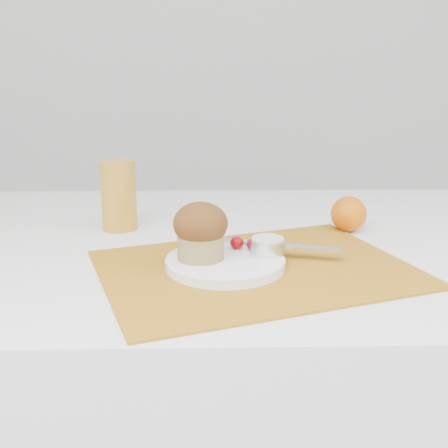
{
  "coord_description": "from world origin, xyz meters",
  "views": [
    {
      "loc": [
        -0.07,
        -0.91,
        1.06
      ],
      "look_at": [
        -0.05,
        -0.03,
        0.8
      ],
      "focal_mm": 45.0,
      "sensor_mm": 36.0,
      "label": 1
    }
  ],
  "objects_px": {
    "table": "(248,419)",
    "orange": "(349,214)",
    "muffin": "(201,230)",
    "juice_glass": "(119,195)",
    "plate": "(225,263)"
  },
  "relations": [
    {
      "from": "muffin",
      "to": "plate",
      "type": "bearing_deg",
      "value": -1.74
    },
    {
      "from": "plate",
      "to": "juice_glass",
      "type": "bearing_deg",
      "value": 131.0
    },
    {
      "from": "table",
      "to": "plate",
      "type": "xyz_separation_m",
      "value": [
        -0.05,
        -0.16,
        0.39
      ]
    },
    {
      "from": "plate",
      "to": "juice_glass",
      "type": "xyz_separation_m",
      "value": [
        -0.2,
        0.22,
        0.06
      ]
    },
    {
      "from": "juice_glass",
      "to": "plate",
      "type": "bearing_deg",
      "value": -49.0
    },
    {
      "from": "table",
      "to": "plate",
      "type": "height_order",
      "value": "plate"
    },
    {
      "from": "orange",
      "to": "muffin",
      "type": "distance_m",
      "value": 0.34
    },
    {
      "from": "orange",
      "to": "juice_glass",
      "type": "relative_size",
      "value": 0.5
    },
    {
      "from": "plate",
      "to": "table",
      "type": "bearing_deg",
      "value": 72.22
    },
    {
      "from": "table",
      "to": "juice_glass",
      "type": "relative_size",
      "value": 9.02
    },
    {
      "from": "table",
      "to": "orange",
      "type": "distance_m",
      "value": 0.45
    },
    {
      "from": "muffin",
      "to": "juice_glass",
      "type": "bearing_deg",
      "value": 125.28
    },
    {
      "from": "table",
      "to": "juice_glass",
      "type": "xyz_separation_m",
      "value": [
        -0.24,
        0.07,
        0.44
      ]
    },
    {
      "from": "orange",
      "to": "juice_glass",
      "type": "distance_m",
      "value": 0.43
    },
    {
      "from": "table",
      "to": "muffin",
      "type": "bearing_deg",
      "value": -119.39
    }
  ]
}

